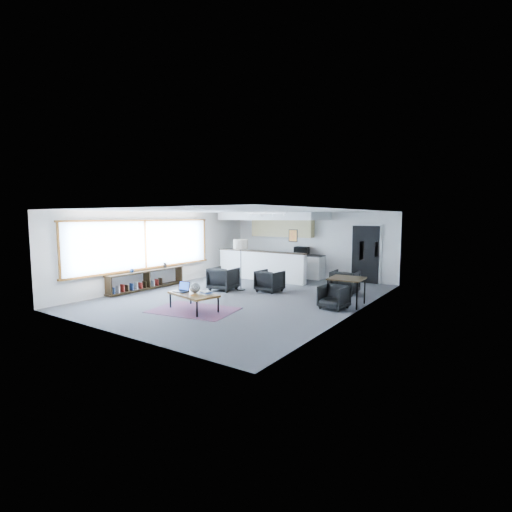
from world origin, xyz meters
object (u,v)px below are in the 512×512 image
Objects in this scene: dining_chair_near at (334,298)px; dining_chair_far at (345,283)px; armchair_right at (270,280)px; coffee_table at (194,295)px; book_stack at (206,293)px; armchair_left at (224,278)px; floor_lamp at (241,246)px; dining_table at (347,280)px; laptop at (183,289)px; ceramic_pot at (195,288)px; microwave at (302,250)px.

dining_chair_far reaches higher than dining_chair_near.
armchair_right is 2.78m from dining_chair_near.
book_stack is (0.35, 0.09, 0.07)m from coffee_table.
coffee_table is 2.59× the size of dining_chair_near.
coffee_table is at bearing 86.43° from armchair_right.
armchair_right reaches higher than dining_chair_far.
floor_lamp is (0.44, 0.37, 1.04)m from armchair_left.
armchair_right is at bearing 172.45° from dining_table.
book_stack is at bearing 5.09° from laptop.
book_stack is (0.35, 0.04, -0.10)m from ceramic_pot.
dining_chair_far is at bearing -160.49° from armchair_left.
coffee_table is 0.90× the size of floor_lamp.
coffee_table is 2.73m from armchair_left.
armchair_right is 1.46m from floor_lamp.
ceramic_pot is 3.03m from floor_lamp.
microwave is (-3.20, 3.48, 0.43)m from dining_table.
ceramic_pot is at bearing -77.58° from floor_lamp.
coffee_table is 4.60× the size of book_stack.
coffee_table is 1.79× the size of armchair_left.
coffee_table is 2.19× the size of dining_chair_far.
floor_lamp reaches higher than armchair_left.
floor_lamp is at bearing 109.17° from book_stack.
dining_chair_far is at bearing 62.89° from book_stack.
floor_lamp is at bearing 115.30° from coffee_table.
microwave is at bearing 133.24° from dining_chair_near.
dining_chair_near is (2.93, 2.17, -0.29)m from ceramic_pot.
coffee_table is at bearing -137.11° from dining_table.
dining_table is (3.67, -0.05, -0.78)m from floor_lamp.
floor_lamp reaches higher than book_stack.
laptop is at bearing -140.11° from dining_chair_near.
armchair_right is at bearing -160.46° from armchair_left.
laptop is 2.60m from armchair_left.
book_stack is at bearing -134.58° from dining_table.
dining_chair_near reaches higher than book_stack.
floor_lamp reaches higher than coffee_table.
laptop is 0.76m from book_stack.
coffee_table is 4.10× the size of laptop.
coffee_table is 3.13m from floor_lamp.
laptop is at bearing -167.76° from coffee_table.
laptop is at bearing 98.38° from armchair_left.
dining_table reaches higher than book_stack.
dining_chair_far is (2.87, 4.23, -0.18)m from laptop.
laptop is 0.66× the size of microwave.
ceramic_pot is 0.16× the size of floor_lamp.
coffee_table is 4.90m from dining_chair_far.
book_stack reaches higher than coffee_table.
dining_chair_near is 2.06m from dining_chair_far.
dining_chair_near is at bearing 32.09° from laptop.
dining_chair_near is (2.61, -0.96, -0.09)m from armchair_right.
coffee_table is 0.41m from laptop.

